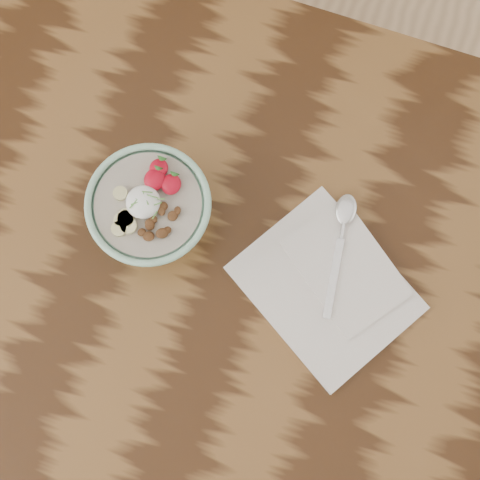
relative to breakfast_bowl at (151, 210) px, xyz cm
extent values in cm
cube|color=#351D0D|center=(13.11, -5.19, -7.75)|extent=(160.00, 90.00, 4.00)
cylinder|color=#96CAAD|center=(0.00, -0.02, -5.22)|extent=(7.45, 7.45, 1.06)
torus|color=#96CAAD|center=(0.00, -0.02, 3.48)|extent=(16.95, 16.95, 0.98)
cylinder|color=#B5A796|center=(0.00, -0.02, 2.95)|extent=(14.38, 14.38, 0.89)
ellipsoid|color=white|center=(-0.50, -0.12, 4.27)|extent=(4.59, 4.59, 2.52)
ellipsoid|color=#B2081B|center=(-0.17, 4.92, 4.08)|extent=(2.49, 2.74, 1.37)
cone|color=#286623|center=(-0.17, 6.04, 4.38)|extent=(1.40, 1.03, 1.52)
ellipsoid|color=#B2081B|center=(2.15, 3.35, 4.12)|extent=(2.64, 2.91, 1.45)
cone|color=#286623|center=(2.15, 4.54, 4.42)|extent=(1.40, 1.03, 1.52)
ellipsoid|color=#B2081B|center=(-0.11, 3.29, 4.18)|extent=(2.87, 3.15, 1.58)
cone|color=#286623|center=(-0.11, 4.58, 4.48)|extent=(1.40, 1.03, 1.52)
cylinder|color=#D1C889|center=(-3.87, 0.11, 3.79)|extent=(1.93, 1.93, 0.70)
cylinder|color=#D1C889|center=(-2.57, -3.25, 3.79)|extent=(1.78, 1.78, 0.70)
cylinder|color=#D1C889|center=(-1.95, -2.87, 3.79)|extent=(2.23, 2.23, 0.70)
cylinder|color=#D1C889|center=(-2.34, -4.44, 3.79)|extent=(2.05, 2.05, 0.70)
cylinder|color=#D1C889|center=(-1.29, -3.66, 3.79)|extent=(2.21, 2.21, 0.70)
cylinder|color=#D1C889|center=(-2.03, -2.62, 3.79)|extent=(2.16, 2.16, 0.70)
ellipsoid|color=brown|center=(1.25, -2.49, 3.87)|extent=(1.42, 1.20, 0.94)
ellipsoid|color=brown|center=(2.09, -0.34, 3.93)|extent=(1.72, 1.89, 0.90)
ellipsoid|color=brown|center=(3.74, -0.58, 3.87)|extent=(1.62, 1.68, 0.82)
ellipsoid|color=brown|center=(0.64, -3.94, 3.78)|extent=(1.59, 1.59, 0.66)
ellipsoid|color=brown|center=(2.07, 0.23, 3.84)|extent=(1.84, 1.80, 0.97)
ellipsoid|color=brown|center=(1.34, -2.77, 3.86)|extent=(1.80, 1.77, 0.86)
ellipsoid|color=brown|center=(3.73, -2.60, 3.78)|extent=(1.48, 1.49, 0.82)
ellipsoid|color=brown|center=(1.72, -4.16, 3.94)|extent=(1.94, 1.84, 0.85)
ellipsoid|color=brown|center=(1.43, -1.86, 3.79)|extent=(1.62, 1.57, 0.67)
ellipsoid|color=brown|center=(3.24, -3.24, 3.99)|extent=(2.17, 2.05, 1.10)
ellipsoid|color=brown|center=(4.09, 0.31, 3.81)|extent=(1.16, 1.37, 0.62)
cylinder|color=#548D3B|center=(1.65, 0.05, 5.39)|extent=(0.96, 0.82, 0.22)
cylinder|color=#548D3B|center=(-0.40, 0.19, 5.39)|extent=(0.67, 1.47, 0.23)
cylinder|color=#548D3B|center=(0.63, 0.75, 5.39)|extent=(1.55, 0.27, 0.23)
cylinder|color=#548D3B|center=(-0.98, 0.05, 5.39)|extent=(0.83, 0.82, 0.21)
cylinder|color=#548D3B|center=(1.85, 0.80, 5.39)|extent=(1.03, 0.53, 0.22)
cylinder|color=#548D3B|center=(1.78, -1.48, 5.39)|extent=(0.43, 1.19, 0.22)
cylinder|color=#548D3B|center=(0.01, 0.11, 5.39)|extent=(1.16, 1.29, 0.23)
cylinder|color=#548D3B|center=(-0.20, 1.09, 5.39)|extent=(1.40, 0.49, 0.23)
cylinder|color=#548D3B|center=(-1.35, -0.97, 5.39)|extent=(0.74, 1.52, 0.23)
cylinder|color=#548D3B|center=(-1.16, -0.81, 5.39)|extent=(1.04, 0.85, 0.22)
cube|color=silver|center=(26.44, -1.77, -5.30)|extent=(29.59, 28.11, 0.89)
cube|color=silver|center=(28.22, 1.80, -4.59)|extent=(20.52, 19.53, 0.54)
cube|color=silver|center=(26.97, -0.32, -4.14)|extent=(2.51, 11.61, 0.35)
cylinder|color=silver|center=(26.09, 6.91, -3.97)|extent=(1.07, 3.08, 0.70)
ellipsoid|color=silver|center=(25.73, 9.78, -3.84)|extent=(3.61, 4.95, 0.96)
camera|label=1|loc=(18.51, -16.58, 89.44)|focal=50.00mm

